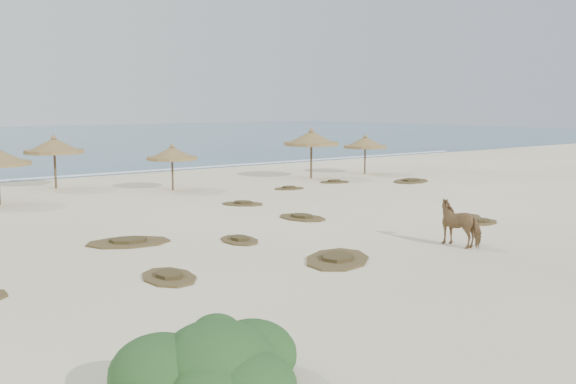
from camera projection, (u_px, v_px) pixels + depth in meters
name	position (u px, v px, depth m)	size (l,w,h in m)	color
ground	(380.00, 243.00, 21.10)	(160.00, 160.00, 0.00)	white
foam_line	(94.00, 175.00, 41.67)	(70.00, 0.60, 0.01)	white
palapa_3	(54.00, 147.00, 34.45)	(3.40, 3.40, 2.94)	brown
palapa_4	(172.00, 154.00, 33.82)	(3.35, 3.35, 2.49)	brown
palapa_5	(311.00, 139.00, 39.16)	(3.45, 3.45, 3.13)	brown
palapa_6	(365.00, 143.00, 41.84)	(3.63, 3.63, 2.61)	brown
horse	(461.00, 223.00, 20.64)	(0.78, 1.71, 1.45)	olive
bush	(216.00, 369.00, 9.92)	(3.14, 2.77, 1.41)	#285424
scrub_1	(128.00, 242.00, 21.04)	(3.18, 2.58, 0.16)	brown
scrub_2	(240.00, 240.00, 21.36)	(1.41, 1.92, 0.16)	brown
scrub_3	(302.00, 217.00, 25.63)	(1.74, 2.37, 0.16)	brown
scrub_4	(463.00, 217.00, 25.61)	(2.36, 1.89, 0.16)	brown
scrub_5	(411.00, 181.00, 37.85)	(3.36, 2.79, 0.16)	brown
scrub_7	(289.00, 188.00, 34.52)	(1.89, 1.44, 0.16)	brown
scrub_9	(337.00, 259.00, 18.73)	(3.35, 3.18, 0.16)	brown
scrub_10	(335.00, 182.00, 37.40)	(2.11, 1.76, 0.16)	brown
scrub_11	(169.00, 276.00, 16.80)	(1.65, 2.26, 0.16)	brown
scrub_12	(482.00, 222.00, 24.63)	(1.72, 1.24, 0.16)	brown
scrub_13	(243.00, 203.00, 29.18)	(2.22, 2.28, 0.16)	brown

